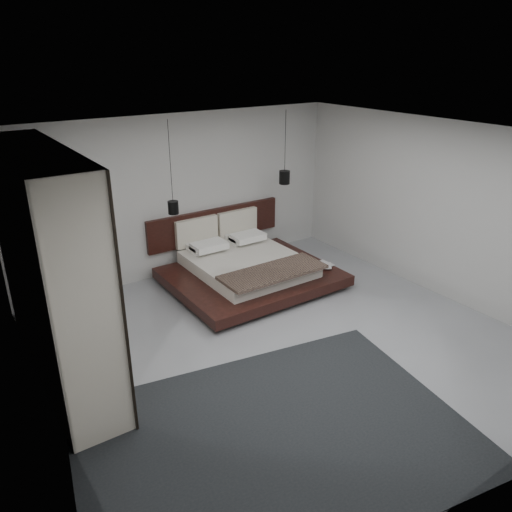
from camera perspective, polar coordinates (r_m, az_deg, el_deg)
floor at (r=7.05m, az=3.36°, el=-9.73°), size 6.00×6.00×0.00m
ceiling at (r=6.03m, az=3.98°, el=13.35°), size 6.00×6.00×0.00m
wall_back at (r=8.84m, az=-8.38°, el=6.86°), size 6.00×0.00×6.00m
wall_front at (r=4.69m, az=27.02°, el=-10.50°), size 6.00×0.00×6.00m
wall_left at (r=5.29m, az=-23.20°, el=-5.94°), size 0.00×6.00×6.00m
wall_right at (r=8.49m, az=19.96°, el=5.07°), size 0.00×6.00×6.00m
lattice_screen at (r=7.59m, az=-26.72°, el=1.14°), size 0.05×0.90×2.60m
bed at (r=8.60m, az=-1.11°, el=-1.27°), size 2.69×2.35×1.06m
book_lower at (r=8.76m, az=7.26°, el=-1.13°), size 0.24×0.32×0.03m
book_upper at (r=8.72m, az=7.29°, el=-1.07°), size 0.33×0.34×0.02m
pendant_left at (r=8.04m, az=-9.44°, el=5.54°), size 0.17×0.17×1.47m
pendant_right at (r=9.10m, az=3.27°, el=8.98°), size 0.19×0.19×1.30m
wardrobe at (r=6.16m, az=-22.35°, el=-1.71°), size 0.67×2.86×2.81m
rug at (r=5.57m, az=2.29°, el=-19.88°), size 4.45×3.52×0.02m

